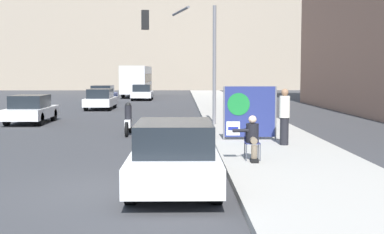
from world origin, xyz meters
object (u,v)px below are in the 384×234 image
Objects in this scene: protest_banner at (249,112)px; car_on_road_midblock at (101,99)px; motorcycle_on_road at (128,121)px; jogger_on_sidewalk at (284,116)px; car_on_road_distant at (103,95)px; car_on_road_nearest at (31,109)px; traffic_light_pole at (188,43)px; seated_protester at (252,136)px; car_on_road_far_lane at (142,92)px; city_bus_on_road at (137,79)px; parked_car_curbside at (175,155)px.

protest_banner is 20.01m from car_on_road_midblock.
motorcycle_on_road is at bearing -77.27° from car_on_road_midblock.
jogger_on_sidewalk reaches higher than car_on_road_distant.
car_on_road_nearest is (-9.96, 8.21, -0.46)m from protest_banner.
traffic_light_pole is 1.21× the size of car_on_road_midblock.
seated_protester is at bearing 86.27° from jogger_on_sidewalk.
car_on_road_far_lane is (-7.02, 32.07, -0.40)m from jogger_on_sidewalk.
protest_banner is 6.41m from traffic_light_pole.
car_on_road_far_lane is 0.35× the size of city_bus_on_road.
protest_banner is at bearing -39.49° from car_on_road_nearest.
jogger_on_sidewalk is at bearing -78.46° from city_bus_on_road.
protest_banner is at bearing -66.43° from car_on_road_midblock.
city_bus_on_road is at bearing 98.19° from car_on_road_far_lane.
traffic_light_pole reaches higher than parked_car_curbside.
car_on_road_distant is at bearing -47.83° from jogger_on_sidewalk.
car_on_road_nearest is at bearing -93.63° from car_on_road_distant.
car_on_road_nearest reaches higher than motorcycle_on_road.
car_on_road_midblock is 20.24m from city_bus_on_road.
car_on_road_nearest is (-9.48, 12.60, -0.12)m from seated_protester.
traffic_light_pole reaches higher than car_on_road_far_lane.
seated_protester is 10.41m from traffic_light_pole.
protest_banner reaches higher than motorcycle_on_road.
parked_car_curbside is 1.02× the size of car_on_road_distant.
car_on_road_nearest is (-7.43, 15.26, -0.03)m from parked_car_curbside.
motorcycle_on_road is (2.60, -35.41, -1.28)m from city_bus_on_road.
car_on_road_distant is at bearing -117.96° from car_on_road_far_lane.
jogger_on_sidewalk is 0.98× the size of protest_banner.
car_on_road_far_lane is 7.98m from city_bus_on_road.
protest_banner is (-0.98, 1.36, 0.05)m from jogger_on_sidewalk.
car_on_road_far_lane reaches higher than seated_protester.
motorcycle_on_road is (1.48, -27.59, -0.16)m from car_on_road_far_lane.
parked_car_curbside is 37.93m from car_on_road_far_lane.
motorcycle_on_road is at bearing -136.86° from traffic_light_pole.
city_bus_on_road is at bearing -56.50° from jogger_on_sidewalk.
car_on_road_nearest is 2.03× the size of motorcycle_on_road.
parked_car_curbside is at bearing -84.20° from city_bus_on_road.
city_bus_on_road reaches higher than motorcycle_on_road.
city_bus_on_road is at bearing 94.20° from motorcycle_on_road.
traffic_light_pole is at bearing 111.10° from protest_banner.
seated_protester reaches higher than motorcycle_on_road.
car_on_road_far_lane is at bearing -81.81° from city_bus_on_road.
car_on_road_far_lane is at bearing 114.66° from seated_protester.
car_on_road_distant is 6.03m from car_on_road_far_lane.
protest_banner reaches higher than seated_protester.
protest_banner is at bearing -32.32° from jogger_on_sidewalk.
motorcycle_on_road is (-4.08, 7.52, -0.26)m from seated_protester.
seated_protester is at bearing -81.15° from city_bus_on_road.
car_on_road_distant is 22.68m from motorcycle_on_road.
car_on_road_far_lane is at bearing -55.70° from jogger_on_sidewalk.
protest_banner is 26.89m from car_on_road_distant.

